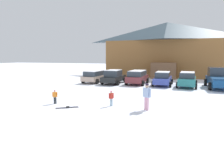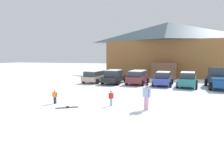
{
  "view_description": "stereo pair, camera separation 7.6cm",
  "coord_description": "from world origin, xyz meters",
  "px_view_note": "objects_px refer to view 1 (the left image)",
  "views": [
    {
      "loc": [
        4.79,
        -8.06,
        3.32
      ],
      "look_at": [
        -0.39,
        7.2,
        1.09
      ],
      "focal_mm": 32.0,
      "sensor_mm": 36.0,
      "label": 1
    },
    {
      "loc": [
        4.86,
        -8.04,
        3.32
      ],
      "look_at": [
        -0.39,
        7.2,
        1.09
      ],
      "focal_mm": 32.0,
      "sensor_mm": 36.0,
      "label": 2
    }
  ],
  "objects_px": {
    "pair_of_skis": "(67,107)",
    "skier_child_in_orange_jacket": "(55,96)",
    "parked_blue_hatchback": "(163,78)",
    "ski_lodge": "(166,49)",
    "skier_child_in_red_jacket": "(111,97)",
    "pickup_truck": "(219,79)",
    "parked_teal_hatchback": "(187,79)",
    "parked_maroon_van": "(137,77)",
    "parked_beige_suv": "(95,76)",
    "parked_black_sedan": "(114,77)",
    "skier_adult_in_blue_parka": "(147,95)"
  },
  "relations": [
    {
      "from": "ski_lodge",
      "to": "skier_child_in_orange_jacket",
      "type": "xyz_separation_m",
      "value": [
        -5.98,
        -23.49,
        -3.99
      ]
    },
    {
      "from": "parked_blue_hatchback",
      "to": "skier_adult_in_blue_parka",
      "type": "relative_size",
      "value": 2.74
    },
    {
      "from": "parked_beige_suv",
      "to": "skier_child_in_red_jacket",
      "type": "bearing_deg",
      "value": -61.16
    },
    {
      "from": "ski_lodge",
      "to": "skier_adult_in_blue_parka",
      "type": "xyz_separation_m",
      "value": [
        0.41,
        -23.11,
        -3.6
      ]
    },
    {
      "from": "parked_maroon_van",
      "to": "parked_teal_hatchback",
      "type": "xyz_separation_m",
      "value": [
        5.63,
        -0.44,
        -0.06
      ]
    },
    {
      "from": "ski_lodge",
      "to": "parked_teal_hatchback",
      "type": "height_order",
      "value": "ski_lodge"
    },
    {
      "from": "ski_lodge",
      "to": "parked_blue_hatchback",
      "type": "distance_m",
      "value": 12.35
    },
    {
      "from": "skier_adult_in_blue_parka",
      "to": "pair_of_skis",
      "type": "xyz_separation_m",
      "value": [
        -4.98,
        -1.11,
        -0.92
      ]
    },
    {
      "from": "parked_blue_hatchback",
      "to": "pair_of_skis",
      "type": "distance_m",
      "value": 13.46
    },
    {
      "from": "parked_black_sedan",
      "to": "pair_of_skis",
      "type": "xyz_separation_m",
      "value": [
        0.83,
        -12.17,
        -0.83
      ]
    },
    {
      "from": "parked_maroon_van",
      "to": "pickup_truck",
      "type": "relative_size",
      "value": 0.8
    },
    {
      "from": "pickup_truck",
      "to": "pair_of_skis",
      "type": "height_order",
      "value": "pickup_truck"
    },
    {
      "from": "parked_teal_hatchback",
      "to": "skier_child_in_red_jacket",
      "type": "distance_m",
      "value": 11.93
    },
    {
      "from": "pair_of_skis",
      "to": "parked_maroon_van",
      "type": "bearing_deg",
      "value": 80.83
    },
    {
      "from": "parked_teal_hatchback",
      "to": "pair_of_skis",
      "type": "bearing_deg",
      "value": -122.24
    },
    {
      "from": "parked_beige_suv",
      "to": "parked_black_sedan",
      "type": "relative_size",
      "value": 0.94
    },
    {
      "from": "parked_black_sedan",
      "to": "parked_teal_hatchback",
      "type": "relative_size",
      "value": 0.97
    },
    {
      "from": "parked_black_sedan",
      "to": "skier_child_in_orange_jacket",
      "type": "height_order",
      "value": "parked_black_sedan"
    },
    {
      "from": "ski_lodge",
      "to": "parked_beige_suv",
      "type": "distance_m",
      "value": 14.81
    },
    {
      "from": "parked_beige_suv",
      "to": "skier_adult_in_blue_parka",
      "type": "distance_m",
      "value": 14.08
    },
    {
      "from": "ski_lodge",
      "to": "pickup_truck",
      "type": "xyz_separation_m",
      "value": [
        6.24,
        -11.82,
        -3.55
      ]
    },
    {
      "from": "parked_black_sedan",
      "to": "skier_adult_in_blue_parka",
      "type": "xyz_separation_m",
      "value": [
        5.81,
        -11.06,
        0.1
      ]
    },
    {
      "from": "parked_maroon_van",
      "to": "parked_beige_suv",
      "type": "bearing_deg",
      "value": -177.49
    },
    {
      "from": "pair_of_skis",
      "to": "skier_child_in_red_jacket",
      "type": "bearing_deg",
      "value": 28.22
    },
    {
      "from": "parked_blue_hatchback",
      "to": "skier_child_in_red_jacket",
      "type": "bearing_deg",
      "value": -102.63
    },
    {
      "from": "parked_maroon_van",
      "to": "skier_child_in_orange_jacket",
      "type": "bearing_deg",
      "value": -106.19
    },
    {
      "from": "ski_lodge",
      "to": "parked_blue_hatchback",
      "type": "bearing_deg",
      "value": -87.67
    },
    {
      "from": "parked_maroon_van",
      "to": "parked_teal_hatchback",
      "type": "relative_size",
      "value": 0.93
    },
    {
      "from": "skier_child_in_red_jacket",
      "to": "pair_of_skis",
      "type": "relative_size",
      "value": 0.78
    },
    {
      "from": "parked_blue_hatchback",
      "to": "skier_child_in_red_jacket",
      "type": "distance_m",
      "value": 11.35
    },
    {
      "from": "parked_beige_suv",
      "to": "skier_child_in_red_jacket",
      "type": "relative_size",
      "value": 4.13
    },
    {
      "from": "parked_blue_hatchback",
      "to": "parked_teal_hatchback",
      "type": "height_order",
      "value": "parked_teal_hatchback"
    },
    {
      "from": "parked_blue_hatchback",
      "to": "parked_teal_hatchback",
      "type": "bearing_deg",
      "value": -6.36
    },
    {
      "from": "parked_blue_hatchback",
      "to": "pair_of_skis",
      "type": "height_order",
      "value": "parked_blue_hatchback"
    },
    {
      "from": "parked_blue_hatchback",
      "to": "pair_of_skis",
      "type": "relative_size",
      "value": 3.38
    },
    {
      "from": "parked_blue_hatchback",
      "to": "skier_child_in_red_jacket",
      "type": "relative_size",
      "value": 4.36
    },
    {
      "from": "skier_child_in_orange_jacket",
      "to": "parked_teal_hatchback",
      "type": "bearing_deg",
      "value": 51.54
    },
    {
      "from": "parked_beige_suv",
      "to": "pickup_truck",
      "type": "xyz_separation_m",
      "value": [
        14.29,
        0.04,
        0.16
      ]
    },
    {
      "from": "skier_child_in_red_jacket",
      "to": "parked_beige_suv",
      "type": "bearing_deg",
      "value": 118.84
    },
    {
      "from": "ski_lodge",
      "to": "skier_adult_in_blue_parka",
      "type": "bearing_deg",
      "value": -88.98
    },
    {
      "from": "parked_beige_suv",
      "to": "parked_teal_hatchback",
      "type": "height_order",
      "value": "parked_teal_hatchback"
    },
    {
      "from": "parked_black_sedan",
      "to": "parked_maroon_van",
      "type": "bearing_deg",
      "value": 8.58
    },
    {
      "from": "pickup_truck",
      "to": "skier_adult_in_blue_parka",
      "type": "distance_m",
      "value": 12.7
    },
    {
      "from": "pair_of_skis",
      "to": "skier_child_in_orange_jacket",
      "type": "bearing_deg",
      "value": 152.9
    },
    {
      "from": "skier_child_in_orange_jacket",
      "to": "skier_child_in_red_jacket",
      "type": "relative_size",
      "value": 0.94
    },
    {
      "from": "skier_child_in_orange_jacket",
      "to": "pair_of_skis",
      "type": "xyz_separation_m",
      "value": [
        1.41,
        -0.72,
        -0.54
      ]
    },
    {
      "from": "parked_teal_hatchback",
      "to": "pair_of_skis",
      "type": "distance_m",
      "value": 14.4
    },
    {
      "from": "parked_maroon_van",
      "to": "skier_child_in_orange_jacket",
      "type": "distance_m",
      "value": 12.37
    },
    {
      "from": "ski_lodge",
      "to": "skier_child_in_red_jacket",
      "type": "height_order",
      "value": "ski_lodge"
    },
    {
      "from": "parked_beige_suv",
      "to": "parked_black_sedan",
      "type": "distance_m",
      "value": 2.66
    }
  ]
}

